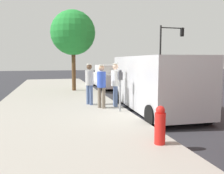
{
  "coord_description": "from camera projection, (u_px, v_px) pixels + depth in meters",
  "views": [
    {
      "loc": [
        3.74,
        7.81,
        2.0
      ],
      "look_at": [
        1.65,
        -0.2,
        1.05
      ],
      "focal_mm": 37.47,
      "sensor_mm": 36.0,
      "label": 1
    }
  ],
  "objects": [
    {
      "name": "sidewalk_slab",
      "position": [
        60.0,
        118.0,
        7.79
      ],
      "size": [
        5.0,
        32.0,
        0.15
      ],
      "primitive_type": "cube",
      "color": "#9E998E",
      "rests_on": "ground"
    },
    {
      "name": "pedestrian_in_gray",
      "position": [
        89.0,
        81.0,
        9.7
      ],
      "size": [
        0.34,
        0.34,
        1.71
      ],
      "color": "#4C608C",
      "rests_on": "sidewalk_slab"
    },
    {
      "name": "parking_meter_near",
      "position": [
        120.0,
        83.0,
        8.4
      ],
      "size": [
        0.14,
        0.18,
        1.52
      ],
      "color": "gray",
      "rests_on": "sidewalk_slab"
    },
    {
      "name": "pedestrian_in_white",
      "position": [
        115.0,
        82.0,
        9.33
      ],
      "size": [
        0.34,
        0.36,
        1.73
      ],
      "color": "#4C608C",
      "rests_on": "sidewalk_slab"
    },
    {
      "name": "ground_plane",
      "position": [
        156.0,
        114.0,
        8.68
      ],
      "size": [
        80.0,
        80.0,
        0.0
      ],
      "primitive_type": "plane",
      "color": "#2D2D33"
    },
    {
      "name": "parked_van",
      "position": [
        155.0,
        82.0,
        9.07
      ],
      "size": [
        2.29,
        5.27,
        2.15
      ],
      "color": "#BCBCC1",
      "rests_on": "ground"
    },
    {
      "name": "street_tree",
      "position": [
        73.0,
        33.0,
        14.09
      ],
      "size": [
        2.69,
        2.69,
        4.86
      ],
      "color": "brown",
      "rests_on": "sidewalk_slab"
    },
    {
      "name": "parked_sedan_behind",
      "position": [
        109.0,
        77.0,
        17.13
      ],
      "size": [
        1.98,
        4.42,
        1.65
      ],
      "color": "white",
      "rests_on": "ground"
    },
    {
      "name": "pedestrian_in_blue",
      "position": [
        101.0,
        83.0,
        9.01
      ],
      "size": [
        0.34,
        0.34,
        1.69
      ],
      "color": "#726656",
      "rests_on": "sidewalk_slab"
    },
    {
      "name": "fire_hydrant",
      "position": [
        160.0,
        126.0,
        5.15
      ],
      "size": [
        0.24,
        0.24,
        0.86
      ],
      "color": "red",
      "rests_on": "sidewalk_slab"
    },
    {
      "name": "traffic_light_corner",
      "position": [
        169.0,
        44.0,
        21.83
      ],
      "size": [
        2.48,
        0.42,
        5.2
      ],
      "color": "black",
      "rests_on": "ground"
    }
  ]
}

